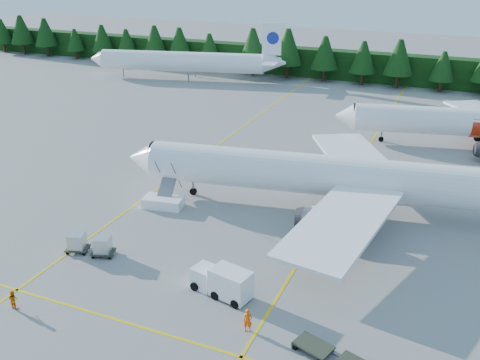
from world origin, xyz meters
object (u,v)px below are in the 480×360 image
at_px(airliner_red, 472,123).
at_px(service_truck, 221,281).
at_px(airstairs, 164,199).
at_px(airliner_navy, 311,175).

bearing_deg(airliner_red, service_truck, -123.39).
xyz_separation_m(airliner_red, service_truck, (-17.26, -45.88, -2.23)).
height_order(airliner_red, airstairs, airliner_red).
height_order(airliner_navy, service_truck, airliner_navy).
xyz_separation_m(airstairs, service_truck, (12.59, -12.31, 0.40)).
bearing_deg(airliner_red, airstairs, -144.42).
relative_size(airliner_navy, airliner_red, 1.10).
distance_m(airliner_navy, airstairs, 15.99).
distance_m(airstairs, service_truck, 17.62).
bearing_deg(airstairs, airliner_red, 38.47).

